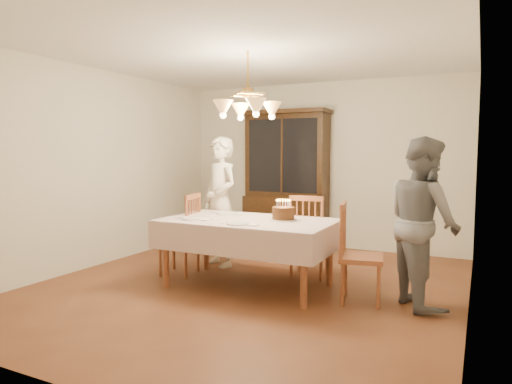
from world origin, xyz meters
The scene contains 14 objects.
ground centered at (0.00, 0.00, 0.00)m, with size 5.00×5.00×0.00m, color #582C19.
room_shell centered at (0.00, 0.00, 1.58)m, with size 5.00×5.00×5.00m.
dining_table centered at (0.00, 0.00, 0.68)m, with size 1.90×1.10×0.76m.
china_hutch centered at (-0.48, 2.25, 1.04)m, with size 1.38×0.54×2.16m.
chair_far_side centered at (0.48, 0.69, 0.44)m, with size 0.48×0.46×1.00m.
chair_left_end centered at (-0.99, 0.09, 0.45)m, with size 0.49×0.51×1.00m.
chair_right_end centered at (1.26, 0.02, 0.44)m, with size 0.49×0.51×1.00m.
elderly_woman centered at (-0.76, 0.68, 0.85)m, with size 0.62×0.41×1.71m, color #F0E2CB.
adult_in_grey centered at (1.82, 0.21, 0.83)m, with size 0.81×0.63×1.66m, color slate.
birthday_cake centered at (0.38, 0.11, 0.83)m, with size 0.30×0.30×0.23m.
place_setting_near_left centered at (-0.55, -0.26, 0.77)m, with size 0.41×0.26×0.02m.
place_setting_near_right centered at (0.08, -0.35, 0.77)m, with size 0.39×0.24×0.02m.
place_setting_far_left centered at (-0.43, 0.31, 0.77)m, with size 0.41×0.27×0.02m.
chandelier centered at (0.00, 0.00, 1.98)m, with size 0.62×0.62×0.73m.
Camera 1 is at (2.31, -4.47, 1.51)m, focal length 32.00 mm.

